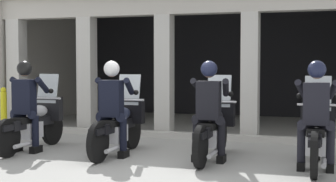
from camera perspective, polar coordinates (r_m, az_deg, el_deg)
name	(u,v)px	position (r m, az deg, el deg)	size (l,w,h in m)	color
ground_plane	(203,135)	(10.89, 3.96, -5.02)	(80.00, 80.00, 0.00)	#999993
station_building	(230,44)	(13.19, 6.97, 5.27)	(10.45, 5.08, 3.19)	black
kerb_strip	(200,136)	(10.33, 3.63, -5.12)	(9.95, 0.24, 0.12)	#B7B5AD
motorcycle_far_left	(35,122)	(9.33, -14.78, -3.38)	(0.62, 2.04, 1.35)	black
police_officer_far_left	(25,98)	(9.06, -15.80, -0.81)	(0.63, 0.61, 1.58)	black
motorcycle_center_left	(119,125)	(8.63, -5.51, -3.82)	(0.62, 2.04, 1.35)	black
police_officer_center_left	(112,100)	(8.33, -6.32, -1.04)	(0.63, 0.61, 1.58)	black
motorcycle_center_right	(213,128)	(8.21, 5.13, -4.17)	(0.62, 2.04, 1.35)	black
police_officer_center_right	(209,102)	(7.89, 4.67, -1.27)	(0.63, 0.61, 1.58)	black
motorcycle_far_right	(317,134)	(7.83, 16.43, -4.64)	(0.62, 2.04, 1.35)	black
police_officer_far_right	(316,106)	(7.50, 16.41, -1.61)	(0.63, 0.61, 1.58)	black
bollard_kerbside	(4,109)	(12.06, -18.05, -1.98)	(0.14, 0.14, 1.01)	yellow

